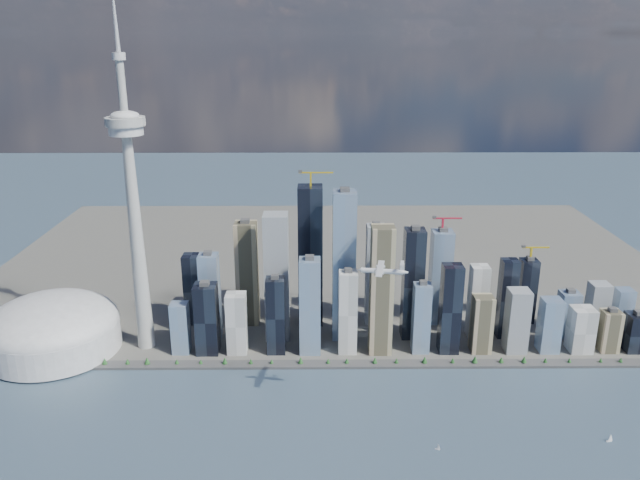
{
  "coord_description": "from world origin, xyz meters",
  "views": [
    {
      "loc": [
        -32.82,
        -575.15,
        472.79
      ],
      "look_at": [
        -26.27,
        260.0,
        195.09
      ],
      "focal_mm": 35.0,
      "sensor_mm": 36.0,
      "label": 1
    }
  ],
  "objects_px": {
    "needle_tower": "(133,203)",
    "dome_stadium": "(53,328)",
    "sailboat_east": "(610,439)",
    "sailboat_west": "(438,448)",
    "airplane": "(383,271)"
  },
  "relations": [
    {
      "from": "needle_tower",
      "to": "dome_stadium",
      "type": "relative_size",
      "value": 2.75
    },
    {
      "from": "needle_tower",
      "to": "sailboat_east",
      "type": "distance_m",
      "value": 710.88
    },
    {
      "from": "dome_stadium",
      "to": "sailboat_west",
      "type": "bearing_deg",
      "value": -24.25
    },
    {
      "from": "sailboat_east",
      "to": "dome_stadium",
      "type": "bearing_deg",
      "value": 156.54
    },
    {
      "from": "dome_stadium",
      "to": "sailboat_west",
      "type": "relative_size",
      "value": 21.96
    },
    {
      "from": "needle_tower",
      "to": "sailboat_east",
      "type": "bearing_deg",
      "value": -21.38
    },
    {
      "from": "airplane",
      "to": "sailboat_east",
      "type": "distance_m",
      "value": 348.03
    },
    {
      "from": "needle_tower",
      "to": "airplane",
      "type": "height_order",
      "value": "needle_tower"
    },
    {
      "from": "sailboat_west",
      "to": "sailboat_east",
      "type": "distance_m",
      "value": 212.91
    },
    {
      "from": "sailboat_west",
      "to": "sailboat_east",
      "type": "height_order",
      "value": "sailboat_east"
    },
    {
      "from": "airplane",
      "to": "sailboat_east",
      "type": "relative_size",
      "value": 5.52
    },
    {
      "from": "needle_tower",
      "to": "sailboat_west",
      "type": "height_order",
      "value": "needle_tower"
    },
    {
      "from": "dome_stadium",
      "to": "sailboat_east",
      "type": "bearing_deg",
      "value": -17.06
    },
    {
      "from": "dome_stadium",
      "to": "sailboat_east",
      "type": "relative_size",
      "value": 18.37
    },
    {
      "from": "sailboat_west",
      "to": "airplane",
      "type": "bearing_deg",
      "value": 162.4
    }
  ]
}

